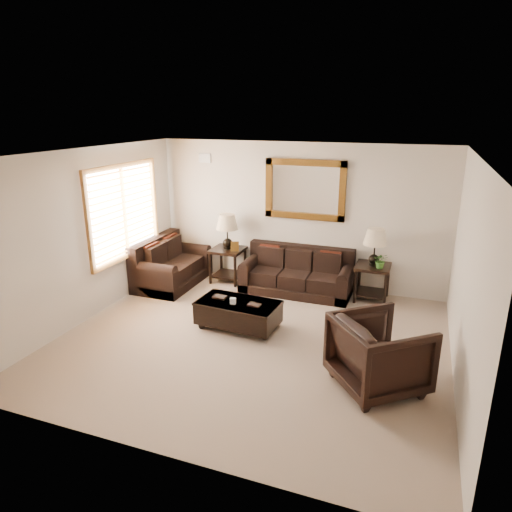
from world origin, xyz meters
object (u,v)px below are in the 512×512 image
at_px(sofa, 297,276).
at_px(loveseat, 170,267).
at_px(armchair, 379,351).
at_px(end_table_left, 227,238).
at_px(coffee_table, 238,311).
at_px(end_table_right, 374,254).

xyz_separation_m(sofa, loveseat, (-2.43, -0.46, 0.03)).
relative_size(sofa, armchair, 2.02).
bearing_deg(sofa, end_table_left, 177.94).
relative_size(coffee_table, armchair, 1.31).
distance_m(end_table_left, armchair, 4.20).
distance_m(sofa, loveseat, 2.48).
bearing_deg(end_table_left, armchair, -40.77).
bearing_deg(end_table_right, coffee_table, -134.70).
distance_m(loveseat, end_table_right, 3.86).
relative_size(loveseat, end_table_right, 1.22).
height_order(sofa, end_table_right, end_table_right).
height_order(sofa, end_table_left, end_table_left).
bearing_deg(armchair, coffee_table, 28.40).
height_order(loveseat, end_table_left, end_table_left).
distance_m(end_table_left, end_table_right, 2.77).
xyz_separation_m(sofa, end_table_left, (-1.42, 0.05, 0.58)).
xyz_separation_m(loveseat, end_table_right, (3.78, 0.52, 0.52)).
xyz_separation_m(loveseat, armchair, (4.17, -2.22, 0.17)).
bearing_deg(loveseat, end_table_right, -82.15).
distance_m(sofa, coffee_table, 1.83).
relative_size(sofa, loveseat, 1.26).
bearing_deg(loveseat, armchair, -117.97).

